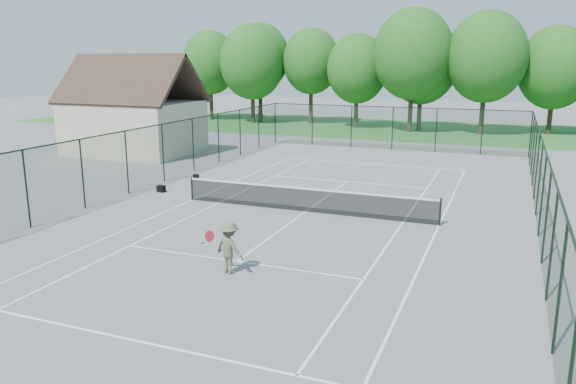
# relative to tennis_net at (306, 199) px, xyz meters

# --- Properties ---
(ground) EXTENTS (140.00, 140.00, 0.00)m
(ground) POSITION_rel_tennis_net_xyz_m (0.00, 0.00, -0.58)
(ground) COLOR gray
(ground) RESTS_ON ground
(grass_far) EXTENTS (80.00, 16.00, 0.01)m
(grass_far) POSITION_rel_tennis_net_xyz_m (0.00, 30.00, -0.57)
(grass_far) COLOR #327730
(grass_far) RESTS_ON ground
(court_lines) EXTENTS (11.05, 23.85, 0.01)m
(court_lines) POSITION_rel_tennis_net_xyz_m (0.00, 0.00, -0.57)
(court_lines) COLOR white
(court_lines) RESTS_ON ground
(tennis_net) EXTENTS (11.08, 0.08, 1.10)m
(tennis_net) POSITION_rel_tennis_net_xyz_m (0.00, 0.00, 0.00)
(tennis_net) COLOR black
(tennis_net) RESTS_ON ground
(fence_enclosure) EXTENTS (18.05, 36.05, 3.02)m
(fence_enclosure) POSITION_rel_tennis_net_xyz_m (0.00, 0.00, 0.98)
(fence_enclosure) COLOR #1D3C22
(fence_enclosure) RESTS_ON ground
(utility_building) EXTENTS (8.60, 6.27, 6.63)m
(utility_building) POSITION_rel_tennis_net_xyz_m (-16.00, 10.00, 2.54)
(utility_building) COLOR beige
(utility_building) RESTS_ON ground
(tree_line_far) EXTENTS (39.40, 6.40, 9.70)m
(tree_line_far) POSITION_rel_tennis_net_xyz_m (0.00, 30.00, 5.42)
(tree_line_far) COLOR #3A2A1E
(tree_line_far) RESTS_ON ground
(sports_bag_a) EXTENTS (0.45, 0.32, 0.33)m
(sports_bag_a) POSITION_rel_tennis_net_xyz_m (-7.73, 0.82, -0.41)
(sports_bag_a) COLOR black
(sports_bag_a) RESTS_ON ground
(sports_bag_b) EXTENTS (0.36, 0.29, 0.24)m
(sports_bag_b) POSITION_rel_tennis_net_xyz_m (-7.75, 4.12, -0.45)
(sports_bag_b) COLOR black
(sports_bag_b) RESTS_ON ground
(tennis_player) EXTENTS (2.06, 0.95, 1.58)m
(tennis_player) POSITION_rel_tennis_net_xyz_m (0.24, -7.35, 0.22)
(tennis_player) COLOR #585E45
(tennis_player) RESTS_ON ground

